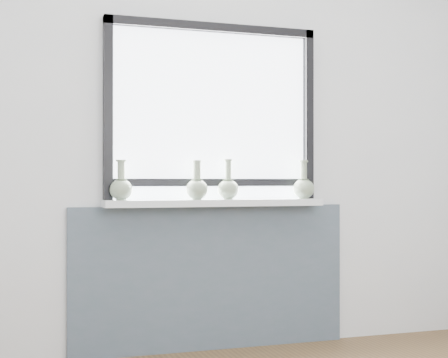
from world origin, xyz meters
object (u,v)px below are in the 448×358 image
object	(u,v)px
vase_c	(228,187)
vase_d	(304,187)
windowsill	(215,203)
vase_a	(121,187)
vase_b	(197,187)

from	to	relation	value
vase_c	vase_d	size ratio (longest dim) A/B	1.01
windowsill	vase_a	distance (m)	0.57
vase_b	windowsill	bearing A→B (deg)	11.36
vase_b	vase_d	size ratio (longest dim) A/B	0.97
windowsill	vase_d	bearing A→B (deg)	-2.33
windowsill	vase_b	xyz separation A→B (m)	(-0.12, -0.02, 0.09)
vase_a	vase_c	distance (m)	0.64
vase_b	vase_a	bearing A→B (deg)	178.46
vase_a	windowsill	bearing A→B (deg)	1.27
vase_a	vase_b	size ratio (longest dim) A/B	0.99
vase_b	vase_d	bearing A→B (deg)	0.12
vase_b	vase_d	world-z (taller)	vase_d
vase_a	vase_c	world-z (taller)	vase_c
vase_d	vase_b	bearing A→B (deg)	-179.88
vase_a	vase_d	size ratio (longest dim) A/B	0.97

